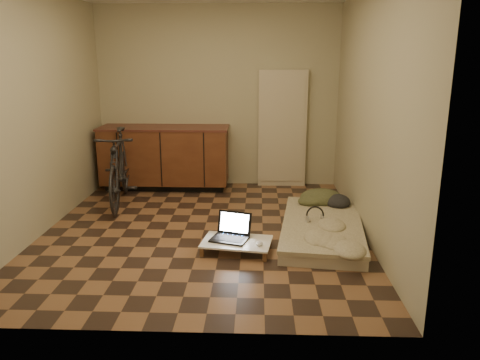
{
  "coord_description": "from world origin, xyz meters",
  "views": [
    {
      "loc": [
        0.59,
        -4.89,
        1.89
      ],
      "look_at": [
        0.4,
        0.13,
        0.55
      ],
      "focal_mm": 35.0,
      "sensor_mm": 36.0,
      "label": 1
    }
  ],
  "objects_px": {
    "bicycle": "(119,164)",
    "laptop": "(231,233)",
    "futon": "(322,228)",
    "lap_desk": "(237,242)"
  },
  "relations": [
    {
      "from": "lap_desk",
      "to": "futon",
      "type": "bearing_deg",
      "value": 36.64
    },
    {
      "from": "bicycle",
      "to": "lap_desk",
      "type": "distance_m",
      "value": 2.24
    },
    {
      "from": "bicycle",
      "to": "futon",
      "type": "bearing_deg",
      "value": -30.57
    },
    {
      "from": "bicycle",
      "to": "futon",
      "type": "height_order",
      "value": "bicycle"
    },
    {
      "from": "laptop",
      "to": "lap_desk",
      "type": "bearing_deg",
      "value": -33.27
    },
    {
      "from": "bicycle",
      "to": "lap_desk",
      "type": "relative_size",
      "value": 2.27
    },
    {
      "from": "futon",
      "to": "laptop",
      "type": "height_order",
      "value": "laptop"
    },
    {
      "from": "bicycle",
      "to": "laptop",
      "type": "height_order",
      "value": "bicycle"
    },
    {
      "from": "lap_desk",
      "to": "laptop",
      "type": "bearing_deg",
      "value": 138.41
    },
    {
      "from": "bicycle",
      "to": "lap_desk",
      "type": "bearing_deg",
      "value": -51.77
    }
  ]
}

